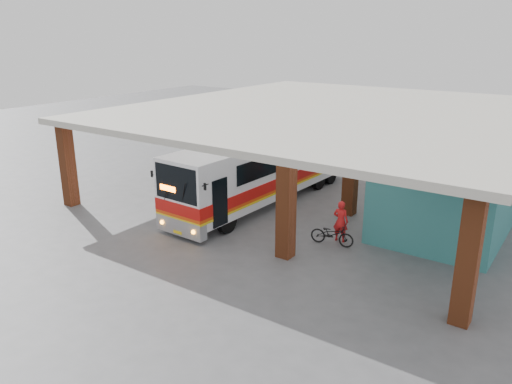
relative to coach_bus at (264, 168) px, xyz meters
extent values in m
plane|color=#515154|center=(1.47, -2.07, -1.85)|extent=(90.00, 90.00, 0.00)
cube|color=brown|center=(4.47, -5.07, 0.32)|extent=(0.60, 0.60, 4.35)
cube|color=brown|center=(4.47, 0.93, 0.32)|extent=(0.60, 0.60, 4.35)
cube|color=brown|center=(4.47, 6.93, 0.32)|extent=(0.60, 0.60, 4.35)
cube|color=brown|center=(-8.03, -6.07, 0.32)|extent=(0.60, 0.60, 4.35)
cube|color=brown|center=(-8.03, 14.93, 0.32)|extent=(0.60, 0.60, 4.35)
cube|color=brown|center=(11.47, -6.07, 0.32)|extent=(0.60, 0.60, 4.35)
cube|color=beige|center=(1.97, 4.43, 2.65)|extent=(21.00, 23.00, 0.30)
cube|color=#307877|center=(8.97, 1.93, -0.35)|extent=(5.00, 8.00, 3.00)
cube|color=#4D4D4D|center=(8.97, 1.93, 1.20)|extent=(5.20, 8.20, 0.12)
cube|color=#153A37|center=(6.45, 0.43, -0.80)|extent=(0.08, 0.95, 2.10)
cube|color=black|center=(6.45, 3.43, -0.05)|extent=(0.08, 1.20, 1.00)
cube|color=black|center=(6.42, 3.43, -0.05)|extent=(0.04, 1.30, 1.10)
cube|color=white|center=(0.00, 0.04, 0.16)|extent=(3.09, 12.80, 2.97)
cube|color=white|center=(-0.04, -1.02, 1.75)|extent=(1.38, 3.22, 0.26)
cube|color=#939398|center=(-0.21, -6.13, -1.27)|extent=(2.68, 0.52, 0.74)
cube|color=#BA100C|center=(0.00, 0.04, -0.42)|extent=(3.13, 12.80, 0.53)
cube|color=#CE400B|center=(0.00, 0.04, -0.76)|extent=(3.13, 12.80, 0.14)
cube|color=yellow|center=(0.00, 0.04, -0.88)|extent=(3.13, 12.80, 0.11)
cube|color=black|center=(-0.22, -6.28, 0.71)|extent=(2.40, 0.18, 1.54)
cube|color=black|center=(-1.30, 0.93, 0.69)|extent=(0.38, 9.53, 0.95)
cube|color=black|center=(1.36, 0.84, 0.69)|extent=(0.38, 9.53, 0.95)
cube|color=#FF5905|center=(-0.70, -6.32, 0.42)|extent=(0.90, 0.08, 0.23)
sphere|color=orange|center=(-1.17, -6.31, -1.24)|extent=(0.19, 0.19, 0.19)
sphere|color=orange|center=(0.73, -6.38, -1.24)|extent=(0.19, 0.19, 0.19)
cube|color=yellow|center=(-0.22, -6.36, -1.48)|extent=(0.48, 0.05, 0.13)
cylinder|color=black|center=(-1.30, -4.37, -1.32)|extent=(0.38, 1.07, 1.06)
cylinder|color=black|center=(0.99, -4.45, -1.32)|extent=(0.38, 1.07, 1.06)
cylinder|color=black|center=(-1.01, 3.78, -1.32)|extent=(0.38, 1.07, 1.06)
cylinder|color=black|center=(1.27, 3.70, -1.32)|extent=(0.38, 1.07, 1.06)
cylinder|color=black|center=(-0.96, 5.16, -1.32)|extent=(0.38, 1.07, 1.06)
cylinder|color=black|center=(1.32, 5.08, -1.32)|extent=(0.38, 1.07, 1.06)
imported|color=black|center=(5.49, -2.96, -1.36)|extent=(1.95, 0.95, 0.98)
imported|color=red|center=(5.59, -2.38, -0.94)|extent=(0.70, 0.49, 1.82)
cube|color=#B41324|center=(6.23, 4.27, -1.63)|extent=(0.43, 0.43, 0.06)
cube|color=#B41324|center=(6.41, 4.26, -1.37)|extent=(0.07, 0.41, 0.58)
cylinder|color=black|center=(6.06, 4.11, -1.76)|extent=(0.03, 0.03, 0.19)
cylinder|color=black|center=(6.39, 4.10, -1.76)|extent=(0.03, 0.03, 0.19)
cylinder|color=black|center=(6.08, 4.44, -1.76)|extent=(0.03, 0.03, 0.19)
cylinder|color=black|center=(6.41, 4.42, -1.76)|extent=(0.03, 0.03, 0.19)
camera|label=1|loc=(14.01, -20.82, 6.81)|focal=35.00mm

